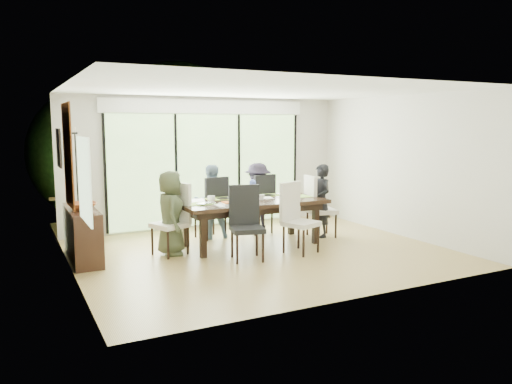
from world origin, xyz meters
name	(u,v)px	position (x,y,z in m)	size (l,w,h in m)	color
floor	(263,253)	(0.00, 0.00, -0.01)	(6.00, 5.00, 0.01)	olive
ceiling	(263,89)	(0.00, 0.00, 2.71)	(6.00, 5.00, 0.01)	white
wall_back	(208,162)	(0.00, 2.51, 1.35)	(6.00, 0.02, 2.70)	beige
wall_front	(359,191)	(0.00, -2.51, 1.35)	(6.00, 0.02, 2.70)	white
wall_left	(69,182)	(-3.01, 0.00, 1.35)	(0.02, 5.00, 2.70)	white
wall_right	(402,166)	(3.01, 0.00, 1.35)	(0.02, 5.00, 2.70)	silver
glass_doors	(208,170)	(0.00, 2.47, 1.20)	(4.20, 0.02, 2.30)	#598C3F
blinds_header	(208,107)	(0.00, 2.46, 2.50)	(4.40, 0.06, 0.28)	white
mullion_a	(105,174)	(-2.10, 2.46, 1.20)	(0.05, 0.04, 2.30)	black
mullion_b	(176,171)	(-0.70, 2.46, 1.20)	(0.05, 0.04, 2.30)	black
mullion_c	(239,168)	(0.70, 2.46, 1.20)	(0.05, 0.04, 2.30)	black
mullion_d	(295,166)	(2.10, 2.46, 1.20)	(0.05, 0.04, 2.30)	black
side_window	(84,180)	(-2.97, -1.20, 1.50)	(0.02, 0.90, 1.00)	#8CAD7F
deck	(194,221)	(0.00, 3.40, -0.05)	(6.00, 1.80, 0.10)	#4F3422
rail_top	(183,191)	(0.00, 4.20, 0.55)	(6.00, 0.08, 0.06)	brown
foliage_left	(97,154)	(-1.80, 5.20, 1.44)	(3.20, 3.20, 3.20)	#14380F
foliage_mid	(177,137)	(0.40, 5.80, 1.80)	(4.00, 4.00, 4.00)	#14380F
foliage_right	(250,157)	(2.20, 5.00, 1.26)	(2.80, 2.80, 2.80)	#14380F
foliage_far	(134,143)	(-0.60, 6.50, 1.62)	(3.60, 3.60, 3.60)	#14380F
table_top	(251,202)	(0.07, 0.58, 0.78)	(2.60, 1.19, 0.06)	black
table_apron	(251,207)	(0.07, 0.58, 0.68)	(2.38, 0.97, 0.11)	black
table_leg_fl	(203,235)	(-1.01, 0.15, 0.37)	(0.10, 0.10, 0.75)	black
table_leg_fr	(316,223)	(1.15, 0.15, 0.37)	(0.10, 0.10, 0.75)	black
table_leg_bl	(186,225)	(-1.01, 1.01, 0.37)	(0.10, 0.10, 0.75)	black
table_leg_br	(291,215)	(1.15, 1.01, 0.37)	(0.10, 0.10, 0.75)	black
chair_left_end	(170,219)	(-1.43, 0.58, 0.59)	(0.50, 0.50, 1.19)	white
chair_right_end	(322,206)	(1.57, 0.58, 0.59)	(0.50, 0.50, 1.19)	beige
chair_far_left	(210,207)	(-0.38, 1.43, 0.59)	(0.50, 0.50, 1.19)	black
chair_far_right	(257,203)	(0.62, 1.43, 0.59)	(0.50, 0.50, 1.19)	black
chair_near_left	(247,223)	(-0.43, -0.29, 0.59)	(0.50, 0.50, 1.19)	black
chair_near_right	(301,218)	(0.57, -0.29, 0.59)	(0.50, 0.50, 1.19)	silver
person_left_end	(171,213)	(-1.41, 0.58, 0.70)	(0.65, 0.41, 1.40)	#424C32
person_right_end	(321,201)	(1.55, 0.58, 0.70)	(0.65, 0.41, 1.40)	black
person_far_left	(210,202)	(-0.38, 1.41, 0.70)	(0.65, 0.41, 1.40)	#7591AA
person_far_right	(258,198)	(0.62, 1.41, 0.70)	(0.65, 0.41, 1.40)	black
placemat_left	(201,204)	(-0.88, 0.58, 0.81)	(0.48, 0.35, 0.01)	olive
placemat_right	(297,196)	(1.02, 0.58, 0.81)	(0.48, 0.35, 0.01)	#7DAB3D
placemat_far_l	(219,199)	(-0.38, 0.98, 0.81)	(0.48, 0.35, 0.01)	#9DC546
placemat_far_r	(268,195)	(0.62, 0.98, 0.81)	(0.48, 0.35, 0.01)	#8FB540
placemat_paper	(230,205)	(-0.48, 0.28, 0.81)	(0.48, 0.35, 0.01)	white
tablet_far_l	(225,198)	(-0.28, 0.93, 0.82)	(0.28, 0.19, 0.01)	black
tablet_far_r	(267,195)	(0.57, 0.93, 0.82)	(0.26, 0.18, 0.01)	black
papers	(287,198)	(0.77, 0.53, 0.81)	(0.32, 0.24, 0.00)	white
platter_base	(230,204)	(-0.48, 0.28, 0.83)	(0.28, 0.28, 0.03)	white
platter_snacks	(230,202)	(-0.48, 0.28, 0.85)	(0.22, 0.22, 0.02)	#D45E18
vase	(253,196)	(0.12, 0.63, 0.88)	(0.09, 0.09, 0.13)	silver
hyacinth_stems	(253,189)	(0.12, 0.63, 1.01)	(0.04, 0.04, 0.17)	#337226
hyacinth_blooms	(253,183)	(0.12, 0.63, 1.11)	(0.12, 0.12, 0.12)	#5369D1
laptop	(209,203)	(-0.78, 0.48, 0.83)	(0.36, 0.23, 0.03)	silver
cup_a	(211,199)	(-0.63, 0.73, 0.86)	(0.13, 0.13, 0.10)	white
cup_b	(261,197)	(0.22, 0.48, 0.86)	(0.11, 0.11, 0.10)	white
cup_c	(288,194)	(0.87, 0.68, 0.86)	(0.13, 0.13, 0.10)	white
book	(263,198)	(0.32, 0.63, 0.82)	(0.18, 0.24, 0.02)	white
sideboard	(83,234)	(-2.76, 0.88, 0.42)	(0.42, 1.48, 0.83)	black
bowl	(82,206)	(-2.76, 0.78, 0.88)	(0.44, 0.44, 0.11)	brown
candlestick_base	(78,204)	(-2.76, 1.23, 0.85)	(0.09, 0.09, 0.04)	black
candlestick_shaft	(77,169)	(-2.76, 1.23, 1.43)	(0.02, 0.02, 1.15)	black
candlestick_pan	(75,133)	(-2.76, 1.23, 2.00)	(0.09, 0.09, 0.03)	black
candle	(75,130)	(-2.76, 1.23, 2.06)	(0.03, 0.03, 0.09)	silver
tapestry	(68,155)	(-2.97, 0.40, 1.70)	(0.02, 1.00, 1.50)	#9B4616
art_frame	(59,148)	(-2.97, 1.70, 1.75)	(0.03, 0.55, 0.65)	black
art_canvas	(60,148)	(-2.95, 1.70, 1.75)	(0.01, 0.45, 0.55)	#163B47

